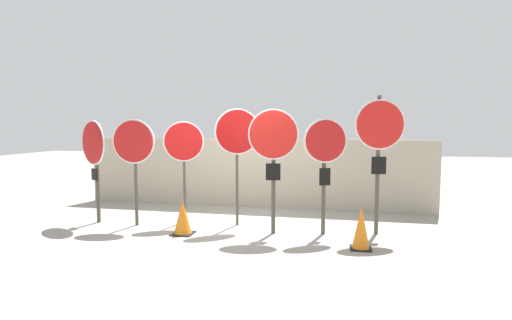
{
  "coord_description": "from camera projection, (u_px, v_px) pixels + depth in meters",
  "views": [
    {
      "loc": [
        2.1,
        -7.63,
        2.05
      ],
      "look_at": [
        0.51,
        0.0,
        1.36
      ],
      "focal_mm": 28.0,
      "sensor_mm": 36.0,
      "label": 1
    }
  ],
  "objects": [
    {
      "name": "traffic_cone_0",
      "position": [
        183.0,
        217.0,
        7.49
      ],
      "size": [
        0.4,
        0.4,
        0.65
      ],
      "color": "black",
      "rests_on": "ground"
    },
    {
      "name": "stop_sign_5",
      "position": [
        325.0,
        152.0,
        7.33
      ],
      "size": [
        0.77,
        0.32,
        2.17
      ],
      "rotation": [
        0.0,
        0.0,
        0.37
      ],
      "color": "#474238",
      "rests_on": "ground"
    },
    {
      "name": "ground_plane",
      "position": [
        231.0,
        227.0,
        8.05
      ],
      "size": [
        40.0,
        40.0,
        0.0
      ],
      "primitive_type": "plane",
      "color": "gray"
    },
    {
      "name": "fence_back",
      "position": [
        252.0,
        173.0,
        9.92
      ],
      "size": [
        8.72,
        0.12,
        1.7
      ],
      "color": "#A89E89",
      "rests_on": "ground"
    },
    {
      "name": "stop_sign_1",
      "position": [
        134.0,
        148.0,
        8.0
      ],
      "size": [
        0.9,
        0.14,
        2.17
      ],
      "rotation": [
        0.0,
        0.0,
        0.04
      ],
      "color": "#474238",
      "rests_on": "ground"
    },
    {
      "name": "traffic_cone_1",
      "position": [
        361.0,
        228.0,
        6.58
      ],
      "size": [
        0.35,
        0.35,
        0.7
      ],
      "color": "black",
      "rests_on": "ground"
    },
    {
      "name": "stop_sign_2",
      "position": [
        184.0,
        147.0,
        8.24
      ],
      "size": [
        0.8,
        0.31,
        2.13
      ],
      "rotation": [
        0.0,
        0.0,
        0.34
      ],
      "color": "#474238",
      "rests_on": "ground"
    },
    {
      "name": "stop_sign_6",
      "position": [
        379.0,
        137.0,
        7.32
      ],
      "size": [
        0.91,
        0.25,
        2.59
      ],
      "rotation": [
        0.0,
        0.0,
        0.23
      ],
      "color": "#474238",
      "rests_on": "ground"
    },
    {
      "name": "stop_sign_3",
      "position": [
        237.0,
        137.0,
        8.0
      ],
      "size": [
        0.84,
        0.44,
        2.38
      ],
      "rotation": [
        0.0,
        0.0,
        0.47
      ],
      "color": "#474238",
      "rests_on": "ground"
    },
    {
      "name": "stop_sign_0",
      "position": [
        94.0,
        151.0,
        8.25
      ],
      "size": [
        0.81,
        0.49,
        2.15
      ],
      "rotation": [
        0.0,
        0.0,
        -0.53
      ],
      "color": "#474238",
      "rests_on": "ground"
    },
    {
      "name": "stop_sign_4",
      "position": [
        273.0,
        145.0,
        7.36
      ],
      "size": [
        0.94,
        0.16,
        2.35
      ],
      "rotation": [
        0.0,
        0.0,
        0.07
      ],
      "color": "#474238",
      "rests_on": "ground"
    }
  ]
}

